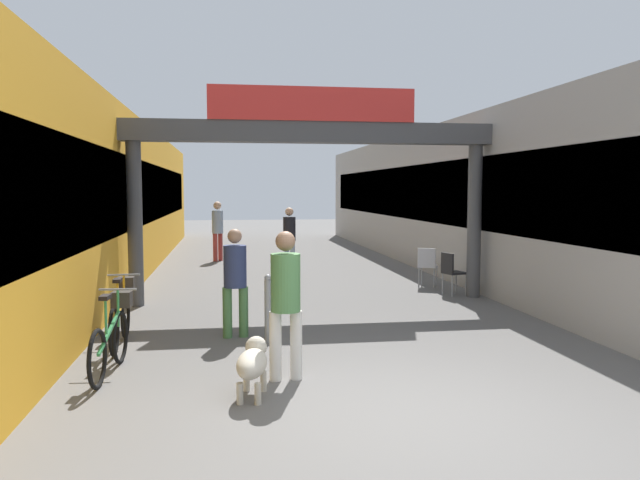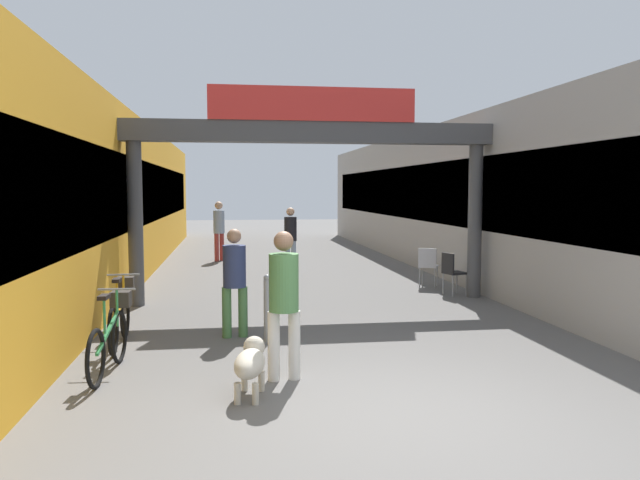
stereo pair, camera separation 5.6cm
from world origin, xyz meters
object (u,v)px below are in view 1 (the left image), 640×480
(bicycle_green_nearest, at_px, (112,337))
(cafe_chair_black_nearer, at_px, (451,270))
(bicycle_orange_second, at_px, (121,314))
(dog_on_leash, at_px, (253,362))
(cafe_chair_aluminium_farther, at_px, (427,263))
(pedestrian_with_dog, at_px, (286,295))
(bollard_post_metal, at_px, (268,308))
(pedestrian_companion, at_px, (235,276))
(pedestrian_elderly_walking, at_px, (218,227))
(pedestrian_carrying_crate, at_px, (289,234))

(bicycle_green_nearest, xyz_separation_m, cafe_chair_black_nearer, (5.99, 4.64, 0.10))
(bicycle_orange_second, xyz_separation_m, cafe_chair_black_nearer, (6.10, 3.27, 0.10))
(dog_on_leash, distance_m, cafe_chair_aluminium_farther, 8.08)
(pedestrian_with_dog, height_order, bollard_post_metal, pedestrian_with_dog)
(dog_on_leash, relative_size, bicycle_orange_second, 0.49)
(pedestrian_companion, distance_m, cafe_chair_black_nearer, 5.44)
(pedestrian_companion, bearing_deg, pedestrian_with_dog, -76.15)
(dog_on_leash, relative_size, cafe_chair_black_nearer, 0.93)
(bollard_post_metal, bearing_deg, pedestrian_elderly_walking, 94.58)
(bollard_post_metal, bearing_deg, pedestrian_with_dog, -87.34)
(pedestrian_companion, relative_size, cafe_chair_black_nearer, 1.82)
(pedestrian_carrying_crate, height_order, cafe_chair_black_nearer, pedestrian_carrying_crate)
(pedestrian_carrying_crate, bearing_deg, pedestrian_with_dog, -96.02)
(bollard_post_metal, relative_size, cafe_chair_black_nearer, 1.11)
(pedestrian_elderly_walking, bearing_deg, bollard_post_metal, -85.42)
(pedestrian_elderly_walking, distance_m, bicycle_green_nearest, 11.81)
(pedestrian_carrying_crate, xyz_separation_m, dog_on_leash, (-1.44, -10.38, -0.61))
(pedestrian_elderly_walking, relative_size, cafe_chair_aluminium_farther, 2.06)
(dog_on_leash, xyz_separation_m, cafe_chair_black_nearer, (4.35, 5.76, 0.17))
(pedestrian_elderly_walking, height_order, bicycle_green_nearest, pedestrian_elderly_walking)
(pedestrian_companion, bearing_deg, bicycle_green_nearest, -133.27)
(pedestrian_carrying_crate, bearing_deg, bollard_post_metal, -97.95)
(pedestrian_elderly_walking, distance_m, bicycle_orange_second, 10.46)
(pedestrian_companion, bearing_deg, bollard_post_metal, -39.75)
(bicycle_green_nearest, height_order, cafe_chair_black_nearer, bicycle_green_nearest)
(bicycle_green_nearest, height_order, bicycle_orange_second, same)
(pedestrian_with_dog, xyz_separation_m, dog_on_leash, (-0.40, -0.50, -0.62))
(bicycle_orange_second, height_order, bollard_post_metal, bollard_post_metal)
(pedestrian_companion, xyz_separation_m, bollard_post_metal, (0.46, -0.38, -0.42))
(dog_on_leash, distance_m, bollard_post_metal, 2.35)
(pedestrian_companion, xyz_separation_m, dog_on_leash, (0.14, -2.70, -0.55))
(bollard_post_metal, height_order, cafe_chair_black_nearer, bollard_post_metal)
(dog_on_leash, height_order, cafe_chair_aluminium_farther, cafe_chair_aluminium_farther)
(dog_on_leash, xyz_separation_m, cafe_chair_aluminium_farther, (4.21, 6.89, 0.17))
(pedestrian_elderly_walking, bearing_deg, pedestrian_with_dog, -85.70)
(pedestrian_companion, bearing_deg, dog_on_leash, -87.01)
(pedestrian_with_dog, distance_m, bicycle_orange_second, 2.98)
(bollard_post_metal, distance_m, cafe_chair_aluminium_farther, 6.00)
(pedestrian_with_dog, xyz_separation_m, cafe_chair_aluminium_farther, (3.81, 6.39, -0.45))
(bollard_post_metal, distance_m, cafe_chair_black_nearer, 5.30)
(bicycle_green_nearest, bearing_deg, bicycle_orange_second, 94.66)
(pedestrian_carrying_crate, relative_size, dog_on_leash, 2.07)
(pedestrian_companion, relative_size, dog_on_leash, 1.96)
(cafe_chair_black_nearer, bearing_deg, bicycle_green_nearest, -142.20)
(pedestrian_elderly_walking, bearing_deg, dog_on_leash, -87.65)
(pedestrian_elderly_walking, bearing_deg, pedestrian_carrying_crate, -51.46)
(bollard_post_metal, bearing_deg, bicycle_green_nearest, -148.25)
(pedestrian_companion, relative_size, bicycle_green_nearest, 0.96)
(pedestrian_with_dog, height_order, cafe_chair_black_nearer, pedestrian_with_dog)
(pedestrian_carrying_crate, relative_size, bollard_post_metal, 1.73)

